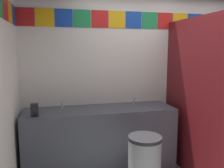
{
  "coord_description": "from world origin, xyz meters",
  "views": [
    {
      "loc": [
        -1.52,
        -2.01,
        1.71
      ],
      "look_at": [
        -0.85,
        0.82,
        1.28
      ],
      "focal_mm": 37.82,
      "sensor_mm": 36.0,
      "label": 1
    }
  ],
  "objects": [
    {
      "name": "vanity_counter",
      "position": [
        -0.95,
        1.13,
        0.46
      ],
      "size": [
        2.08,
        0.58,
        0.89
      ],
      "color": "#4C515B",
      "rests_on": "ground_plane"
    },
    {
      "name": "faucet_left",
      "position": [
        -1.46,
        1.22,
        0.94
      ],
      "size": [
        0.04,
        0.1,
        0.14
      ],
      "color": "silver",
      "rests_on": "vanity_counter"
    },
    {
      "name": "toilet",
      "position": [
        0.84,
        1.04,
        0.3
      ],
      "size": [
        0.39,
        0.49,
        0.74
      ],
      "color": "white",
      "rests_on": "ground_plane"
    },
    {
      "name": "faucet_right",
      "position": [
        -0.43,
        1.22,
        0.94
      ],
      "size": [
        0.04,
        0.1,
        0.14
      ],
      "color": "silver",
      "rests_on": "vanity_counter"
    },
    {
      "name": "trash_bin",
      "position": [
        -0.56,
        0.41,
        0.36
      ],
      "size": [
        0.39,
        0.39,
        0.72
      ],
      "color": "#999EA3",
      "rests_on": "ground_plane"
    },
    {
      "name": "soap_dispenser",
      "position": [
        -1.8,
        0.96,
        0.97
      ],
      "size": [
        0.09,
        0.09,
        0.16
      ],
      "color": "black",
      "rests_on": "vanity_counter"
    },
    {
      "name": "stall_divider",
      "position": [
        0.37,
        0.4,
        1.06
      ],
      "size": [
        0.92,
        1.52,
        2.11
      ],
      "color": "maroon",
      "rests_on": "ground_plane"
    },
    {
      "name": "wall_back",
      "position": [
        0.0,
        1.46,
        1.36
      ],
      "size": [
        4.07,
        0.09,
        2.71
      ],
      "color": "white",
      "rests_on": "ground_plane"
    }
  ]
}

